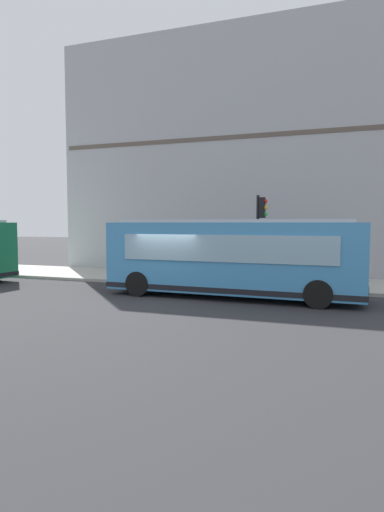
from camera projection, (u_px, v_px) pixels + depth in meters
name	position (u px, v px, depth m)	size (l,w,h in m)	color
ground	(172.00, 296.00, 17.93)	(120.00, 120.00, 0.00)	#2D2D30
sidewalk_curb	(211.00, 279.00, 22.61)	(4.82, 40.00, 0.15)	#B2ADA3
building_corner	(243.00, 160.00, 28.18)	(8.22, 20.58, 13.75)	#A8A8AD
city_bus_nearside	(232.00, 258.00, 17.56)	(2.81, 10.10, 3.07)	#3F8CC6
traffic_light_near_corner	(261.00, 223.00, 19.66)	(0.32, 0.49, 4.00)	black
fire_hydrant	(304.00, 278.00, 19.52)	(0.35, 0.35, 0.74)	yellow
pedestrian_near_building_entrance	(237.00, 264.00, 20.45)	(0.32, 0.32, 1.57)	#B23338
pedestrian_near_hydrant	(217.00, 260.00, 23.13)	(0.32, 0.32, 1.54)	#99994C
pedestrian_by_light_pole	(242.00, 256.00, 23.22)	(0.32, 0.32, 1.82)	silver
newspaper_vending_box	(280.00, 268.00, 22.98)	(0.44, 0.43, 0.90)	#263F99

